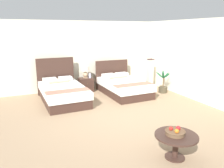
{
  "coord_description": "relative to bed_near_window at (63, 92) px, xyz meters",
  "views": [
    {
      "loc": [
        -2.39,
        -5.02,
        2.27
      ],
      "look_at": [
        0.03,
        0.58,
        0.79
      ],
      "focal_mm": 35.72,
      "sensor_mm": 36.0,
      "label": 1
    }
  ],
  "objects": [
    {
      "name": "nightstand",
      "position": [
        1.04,
        0.82,
        -0.04
      ],
      "size": [
        0.52,
        0.42,
        0.53
      ],
      "color": "#3F2821",
      "rests_on": "ground"
    },
    {
      "name": "potted_palm",
      "position": [
        3.63,
        -0.45,
        -0.07
      ],
      "size": [
        0.46,
        0.53,
        0.84
      ],
      "color": "#463E2C",
      "rests_on": "ground"
    },
    {
      "name": "table_lamp",
      "position": [
        1.04,
        0.84,
        0.5
      ],
      "size": [
        0.3,
        0.3,
        0.44
      ],
      "color": "tan",
      "rests_on": "nightstand"
    },
    {
      "name": "wall_back",
      "position": [
        1.1,
        1.33,
        1.01
      ],
      "size": [
        9.58,
        0.12,
        2.62
      ],
      "primitive_type": "cube",
      "color": "silver",
      "rests_on": "ground"
    },
    {
      "name": "ground_plane",
      "position": [
        1.1,
        -2.02,
        -0.31
      ],
      "size": [
        9.58,
        10.3,
        0.02
      ],
      "primitive_type": "cube",
      "color": "#9E8061"
    },
    {
      "name": "vase",
      "position": [
        1.19,
        0.78,
        0.31
      ],
      "size": [
        0.1,
        0.1,
        0.17
      ],
      "color": "silver",
      "rests_on": "nightstand"
    },
    {
      "name": "fruit_bowl",
      "position": [
        1.19,
        -4.14,
        0.2
      ],
      "size": [
        0.36,
        0.36,
        0.14
      ],
      "color": "brown",
      "rests_on": "coffee_table"
    },
    {
      "name": "floor_lamp_corner",
      "position": [
        3.57,
        0.38,
        0.28
      ],
      "size": [
        0.24,
        0.24,
        1.17
      ],
      "color": "#382222",
      "rests_on": "ground"
    },
    {
      "name": "coffee_table",
      "position": [
        1.2,
        -4.16,
        0.05
      ],
      "size": [
        0.77,
        0.77,
        0.45
      ],
      "color": "#3F2821",
      "rests_on": "ground"
    },
    {
      "name": "wall_side_right",
      "position": [
        4.09,
        -1.62,
        1.01
      ],
      "size": [
        0.12,
        5.9,
        2.62
      ],
      "primitive_type": "cube",
      "color": "silver",
      "rests_on": "ground"
    },
    {
      "name": "bed_near_corner",
      "position": [
        2.19,
        -0.01,
        -0.01
      ],
      "size": [
        1.41,
        2.16,
        1.12
      ],
      "color": "#3F2821",
      "rests_on": "ground"
    },
    {
      "name": "bed_near_window",
      "position": [
        0.0,
        0.0,
        0.0
      ],
      "size": [
        1.36,
        2.24,
        1.31
      ],
      "color": "#3F2821",
      "rests_on": "ground"
    }
  ]
}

